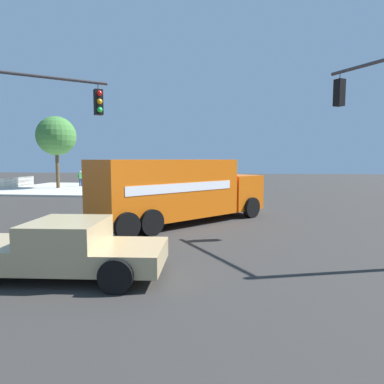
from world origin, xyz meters
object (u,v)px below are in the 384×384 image
(traffic_light_secondary, at_px, (19,127))
(pedestrian_near_corner, at_px, (81,178))
(shade_tree_near, at_px, (56,136))
(delivery_truck, at_px, (179,190))
(pickup_tan, at_px, (60,247))

(traffic_light_secondary, height_order, pedestrian_near_corner, traffic_light_secondary)
(shade_tree_near, bearing_deg, delivery_truck, 42.43)
(traffic_light_secondary, distance_m, pickup_tan, 5.61)
(traffic_light_secondary, bearing_deg, pickup_tan, 43.50)
(shade_tree_near, bearing_deg, traffic_light_secondary, 25.39)
(pickup_tan, height_order, shade_tree_near, shade_tree_near)
(traffic_light_secondary, relative_size, pedestrian_near_corner, 3.86)
(delivery_truck, height_order, pedestrian_near_corner, delivery_truck)
(traffic_light_secondary, xyz_separation_m, shade_tree_near, (-19.20, -9.12, 1.04))
(traffic_light_secondary, relative_size, shade_tree_near, 0.89)
(traffic_light_secondary, height_order, shade_tree_near, shade_tree_near)
(pedestrian_near_corner, bearing_deg, delivery_truck, 36.14)
(delivery_truck, relative_size, traffic_light_secondary, 1.34)
(pickup_tan, distance_m, pedestrian_near_corner, 27.06)
(pedestrian_near_corner, height_order, shade_tree_near, shade_tree_near)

